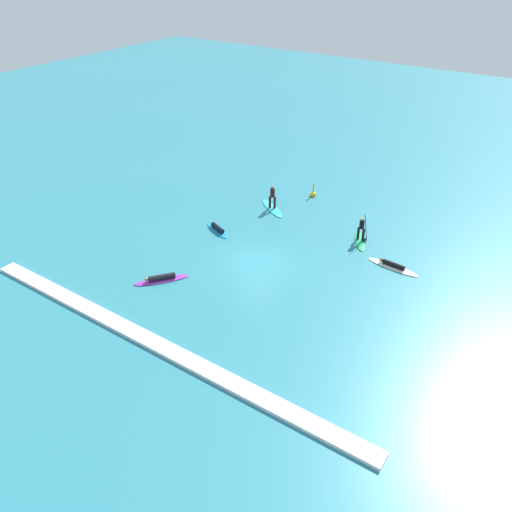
{
  "coord_description": "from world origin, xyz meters",
  "views": [
    {
      "loc": [
        15.4,
        -22.51,
        17.5
      ],
      "look_at": [
        0.0,
        0.0,
        0.5
      ],
      "focal_mm": 36.55,
      "sensor_mm": 36.0,
      "label": 1
    }
  ],
  "objects_px": {
    "surfer_on_white_board": "(392,266)",
    "surfer_on_green_board": "(361,235)",
    "marker_buoy": "(313,194)",
    "surfer_on_blue_board": "(217,229)",
    "surfer_on_teal_board": "(272,204)",
    "surfer_on_purple_board": "(161,279)"
  },
  "relations": [
    {
      "from": "surfer_on_white_board",
      "to": "surfer_on_teal_board",
      "type": "bearing_deg",
      "value": -9.21
    },
    {
      "from": "surfer_on_green_board",
      "to": "surfer_on_blue_board",
      "type": "bearing_deg",
      "value": -94.21
    },
    {
      "from": "surfer_on_green_board",
      "to": "surfer_on_blue_board",
      "type": "height_order",
      "value": "surfer_on_green_board"
    },
    {
      "from": "surfer_on_teal_board",
      "to": "surfer_on_purple_board",
      "type": "distance_m",
      "value": 11.6
    },
    {
      "from": "surfer_on_white_board",
      "to": "surfer_on_teal_board",
      "type": "distance_m",
      "value": 10.72
    },
    {
      "from": "surfer_on_green_board",
      "to": "surfer_on_purple_board",
      "type": "relative_size",
      "value": 0.9
    },
    {
      "from": "surfer_on_white_board",
      "to": "surfer_on_green_board",
      "type": "height_order",
      "value": "surfer_on_green_board"
    },
    {
      "from": "surfer_on_green_board",
      "to": "surfer_on_purple_board",
      "type": "distance_m",
      "value": 13.37
    },
    {
      "from": "surfer_on_blue_board",
      "to": "surfer_on_teal_board",
      "type": "relative_size",
      "value": 0.88
    },
    {
      "from": "surfer_on_green_board",
      "to": "surfer_on_white_board",
      "type": "bearing_deg",
      "value": 28.12
    },
    {
      "from": "surfer_on_teal_board",
      "to": "surfer_on_purple_board",
      "type": "xyz_separation_m",
      "value": [
        -0.31,
        -11.59,
        -0.3
      ]
    },
    {
      "from": "surfer_on_blue_board",
      "to": "surfer_on_teal_board",
      "type": "height_order",
      "value": "surfer_on_teal_board"
    },
    {
      "from": "surfer_on_white_board",
      "to": "surfer_on_green_board",
      "type": "xyz_separation_m",
      "value": [
        -3.0,
        1.84,
        0.33
      ]
    },
    {
      "from": "surfer_on_teal_board",
      "to": "surfer_on_purple_board",
      "type": "relative_size",
      "value": 1.03
    },
    {
      "from": "surfer_on_blue_board",
      "to": "surfer_on_purple_board",
      "type": "relative_size",
      "value": 0.9
    },
    {
      "from": "surfer_on_green_board",
      "to": "surfer_on_purple_board",
      "type": "bearing_deg",
      "value": -65.56
    },
    {
      "from": "surfer_on_teal_board",
      "to": "marker_buoy",
      "type": "xyz_separation_m",
      "value": [
        1.42,
        3.65,
        -0.28
      ]
    },
    {
      "from": "surfer_on_white_board",
      "to": "surfer_on_purple_board",
      "type": "distance_m",
      "value": 14.04
    },
    {
      "from": "marker_buoy",
      "to": "surfer_on_blue_board",
      "type": "bearing_deg",
      "value": -107.62
    },
    {
      "from": "surfer_on_green_board",
      "to": "surfer_on_blue_board",
      "type": "relative_size",
      "value": 1.0
    },
    {
      "from": "surfer_on_white_board",
      "to": "marker_buoy",
      "type": "distance_m",
      "value": 10.9
    },
    {
      "from": "surfer_on_white_board",
      "to": "surfer_on_purple_board",
      "type": "height_order",
      "value": "surfer_on_purple_board"
    }
  ]
}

